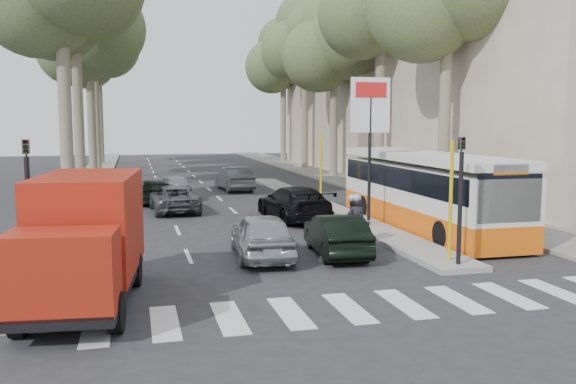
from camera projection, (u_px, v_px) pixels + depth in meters
name	position (u px, v px, depth m)	size (l,w,h in m)	color
ground	(327.00, 264.00, 17.17)	(120.00, 120.00, 0.00)	#28282B
sidewalk_right	(334.00, 177.00, 43.34)	(3.20, 70.00, 0.12)	gray
median_left	(92.00, 179.00, 42.15)	(2.40, 64.00, 0.12)	gray
traffic_island	(321.00, 206.00, 28.55)	(1.50, 26.00, 0.16)	gray
building_near	(542.00, 24.00, 31.49)	(11.00, 18.00, 18.00)	beige
building_far	(377.00, 75.00, 52.78)	(11.00, 20.00, 16.00)	#B7A88E
billboard	(370.00, 130.00, 22.35)	(1.50, 12.10, 5.60)	yellow
traffic_light_island	(461.00, 179.00, 16.24)	(0.16, 0.41, 3.60)	black
traffic_light_left	(28.00, 188.00, 14.06)	(0.16, 0.41, 3.60)	black
tree_l_c	(90.00, 32.00, 41.17)	(7.40, 7.20, 13.71)	#6B604C
tree_l_d	(95.00, 24.00, 48.64)	(7.40, 7.20, 15.66)	#6B604C
tree_l_e	(99.00, 49.00, 56.44)	(7.40, 7.20, 14.49)	#6B604C
tree_r_c	(336.00, 41.00, 43.40)	(7.40, 7.20, 13.32)	#6B604C
tree_r_d	(306.00, 37.00, 50.97)	(7.40, 7.20, 14.88)	#6B604C
tree_r_e	(284.00, 55.00, 58.77)	(7.40, 7.20, 14.10)	#6B604C
silver_hatchback	(262.00, 235.00, 17.88)	(1.61, 3.99, 1.36)	#ABAEB3
dark_hatchback	(336.00, 235.00, 18.28)	(1.32, 3.78, 1.25)	black
queue_car_a	(174.00, 199.00, 27.09)	(1.95, 4.22, 1.17)	#4D5155
queue_car_b	(294.00, 203.00, 24.79)	(1.96, 4.83, 1.40)	black
queue_car_c	(174.00, 187.00, 31.49)	(1.53, 3.79, 1.29)	gray
queue_car_d	(234.00, 179.00, 35.49)	(1.47, 4.21, 1.39)	#4D5055
queue_car_e	(154.00, 191.00, 30.00)	(1.64, 4.04, 1.17)	black
red_truck	(85.00, 238.00, 13.22)	(2.55, 5.48, 2.83)	black
city_bus	(424.00, 188.00, 22.79)	(2.47, 10.89, 2.86)	#EE5F0D
motorcycle	(354.00, 223.00, 19.24)	(0.76, 2.09, 1.77)	black
pedestrian_near	(448.00, 193.00, 26.19)	(0.98, 0.48, 1.67)	#463854
pedestrian_far	(457.00, 182.00, 29.55)	(1.27, 0.56, 1.96)	#706454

